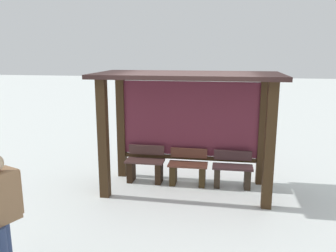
{
  "coord_description": "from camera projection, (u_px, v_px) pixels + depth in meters",
  "views": [
    {
      "loc": [
        0.67,
        -6.37,
        2.7
      ],
      "look_at": [
        -0.4,
        0.17,
        1.24
      ],
      "focal_mm": 36.6,
      "sensor_mm": 36.0,
      "label": 1
    }
  ],
  "objects": [
    {
      "name": "ground_plane",
      "position": [
        186.0,
        189.0,
        6.82
      ],
      "size": [
        60.0,
        60.0,
        0.0
      ],
      "primitive_type": "plane",
      "color": "silver"
    },
    {
      "name": "bus_shelter",
      "position": [
        188.0,
        106.0,
        6.65
      ],
      "size": [
        3.44,
        1.63,
        2.3
      ],
      "color": "#352312",
      "rests_on": "ground"
    },
    {
      "name": "bench_left_inside",
      "position": [
        145.0,
        167.0,
        7.18
      ],
      "size": [
        0.8,
        0.37,
        0.75
      ],
      "color": "#472D2A",
      "rests_on": "ground"
    },
    {
      "name": "bench_center_inside",
      "position": [
        188.0,
        170.0,
        7.04
      ],
      "size": [
        0.8,
        0.4,
        0.73
      ],
      "color": "#583024",
      "rests_on": "ground"
    },
    {
      "name": "bench_right_inside",
      "position": [
        232.0,
        172.0,
        6.89
      ],
      "size": [
        0.8,
        0.34,
        0.73
      ],
      "color": "#40282A",
      "rests_on": "ground"
    }
  ]
}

